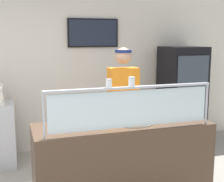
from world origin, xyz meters
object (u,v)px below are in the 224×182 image
Objects in this scene: pizza_tray at (132,121)px; parmesan_shaker at (109,84)px; pizza_server at (129,120)px; pepper_flake_shaker at (132,82)px; worker_figure at (123,105)px; drink_fridge at (182,96)px.

parmesan_shaker is at bearing -141.24° from pizza_tray.
pizza_server is at bearing -157.87° from pizza_tray.
pizza_server reaches higher than pizza_tray.
pepper_flake_shaker reaches higher than pizza_server.
worker_figure reaches higher than parmesan_shaker.
pizza_tray is 5.82× the size of parmesan_shaker.
parmesan_shaker is (-0.37, -0.29, 0.48)m from pizza_tray.
drink_fridge is at bearing 34.46° from worker_figure.
pizza_tray is at bearing 17.80° from pizza_server.
pepper_flake_shaker is at bearing -110.76° from pizza_server.
pepper_flake_shaker reaches higher than pizza_tray.
drink_fridge reaches higher than pepper_flake_shaker.
worker_figure reaches higher than pepper_flake_shaker.
drink_fridge is (1.58, 1.62, -0.10)m from pizza_tray.
pizza_tray is 0.06m from pizza_server.
worker_figure reaches higher than drink_fridge.
parmesan_shaker is 0.24m from pepper_flake_shaker.
drink_fridge is at bearing 48.16° from pepper_flake_shaker.
pizza_tray is 0.58m from pepper_flake_shaker.
pizza_server is at bearing -104.73° from worker_figure.
pizza_tray is at bearing -134.37° from drink_fridge.
drink_fridge is (1.46, 1.00, -0.14)m from worker_figure.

